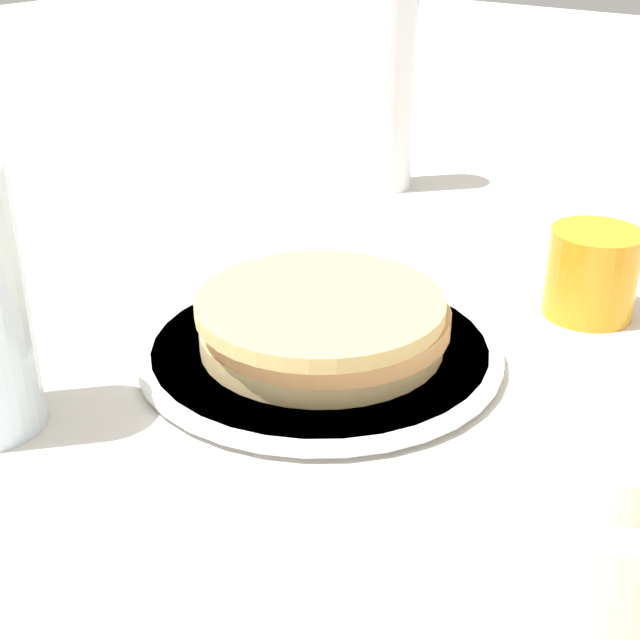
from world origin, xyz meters
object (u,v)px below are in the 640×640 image
object	(u,v)px
pancake_stack	(323,321)
juice_glass	(592,273)
plate	(320,350)
cream_jug	(608,554)
water_bottle_far	(389,84)

from	to	relation	value
pancake_stack	juice_glass	xyz separation A→B (m)	(-0.21, 0.13, 0.00)
plate	cream_jug	bearing A→B (deg)	65.30
plate	juice_glass	xyz separation A→B (m)	(-0.20, 0.13, 0.03)
plate	cream_jug	distance (m)	0.31
cream_jug	water_bottle_far	bearing A→B (deg)	-136.81
water_bottle_far	cream_jug	bearing A→B (deg)	43.19
plate	pancake_stack	size ratio (longest dim) A/B	1.44
plate	cream_jug	size ratio (longest dim) A/B	2.80
juice_glass	cream_jug	size ratio (longest dim) A/B	0.75
cream_jug	water_bottle_far	size ratio (longest dim) A/B	0.39
cream_jug	water_bottle_far	world-z (taller)	water_bottle_far
pancake_stack	juice_glass	world-z (taller)	juice_glass
pancake_stack	water_bottle_far	world-z (taller)	water_bottle_far
pancake_stack	juice_glass	size ratio (longest dim) A/B	2.59
juice_glass	cream_jug	world-z (taller)	cream_jug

